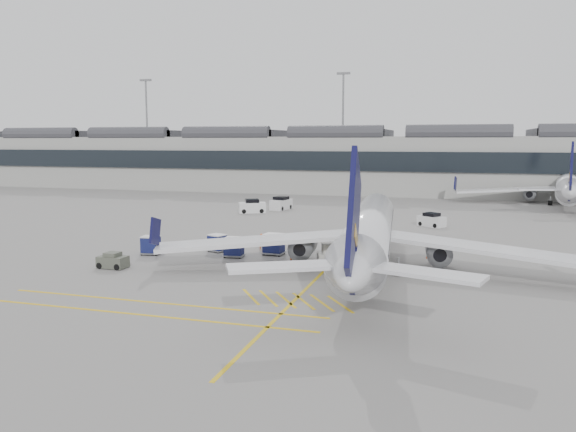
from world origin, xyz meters
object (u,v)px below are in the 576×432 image
(airliner_main, at_px, (369,233))
(baggage_cart_a, at_px, (274,244))
(belt_loader, at_px, (341,255))
(ramp_agent_b, at_px, (293,253))
(ramp_agent_a, at_px, (262,242))
(pushback_tug, at_px, (113,261))

(airliner_main, xyz_separation_m, baggage_cart_a, (-9.05, 3.37, -1.91))
(belt_loader, relative_size, ramp_agent_b, 2.83)
(airliner_main, bearing_deg, ramp_agent_a, 149.39)
(belt_loader, height_order, baggage_cart_a, belt_loader)
(ramp_agent_b, distance_m, pushback_tug, 14.70)
(baggage_cart_a, height_order, ramp_agent_b, baggage_cart_a)
(belt_loader, height_order, ramp_agent_b, belt_loader)
(belt_loader, xyz_separation_m, pushback_tug, (-17.30, -7.38, -0.03))
(belt_loader, xyz_separation_m, baggage_cart_a, (-6.42, 1.39, 0.43))
(airliner_main, height_order, baggage_cart_a, airliner_main)
(baggage_cart_a, height_order, pushback_tug, baggage_cart_a)
(baggage_cart_a, xyz_separation_m, pushback_tug, (-10.88, -8.76, -0.46))
(ramp_agent_a, bearing_deg, baggage_cart_a, -67.50)
(airliner_main, height_order, belt_loader, airliner_main)
(baggage_cart_a, distance_m, ramp_agent_b, 3.99)
(baggage_cart_a, distance_m, pushback_tug, 13.98)
(ramp_agent_b, bearing_deg, ramp_agent_a, -44.99)
(baggage_cart_a, relative_size, ramp_agent_a, 1.23)
(belt_loader, bearing_deg, baggage_cart_a, 147.99)
(ramp_agent_b, relative_size, pushback_tug, 0.78)
(belt_loader, distance_m, baggage_cart_a, 6.58)
(baggage_cart_a, bearing_deg, belt_loader, -8.60)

